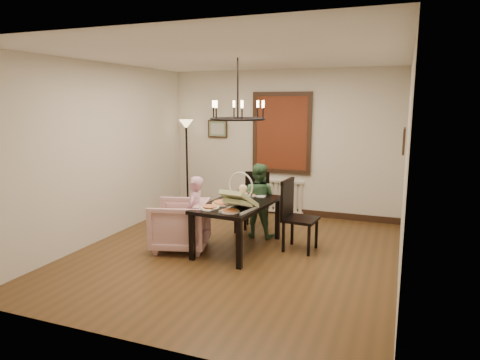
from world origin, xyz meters
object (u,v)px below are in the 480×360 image
Objects in this scene: dining_table at (238,208)px; baby_bouncer at (239,197)px; chair_far at (256,201)px; drinking_glass at (236,199)px; armchair at (180,225)px; seated_man at (258,206)px; elderly_woman at (195,221)px; floor_lamp at (187,166)px; chair_right at (301,215)px.

dining_table is 2.85× the size of baby_bouncer.
chair_far is 7.25× the size of drinking_glass.
chair_far is 1.20× the size of armchair.
baby_bouncer reaches higher than seated_man.
elderly_woman is (0.26, -0.02, 0.10)m from armchair.
armchair is at bearing -153.75° from dining_table.
dining_table is at bearing 112.60° from elderly_woman.
floor_lamp reaches higher than armchair.
seated_man is at bearing -82.06° from chair_far.
chair_far reaches higher than dining_table.
floor_lamp is at bearing -170.65° from armchair.
chair_right is at bearing 52.48° from baby_bouncer.
chair_right is (0.89, 0.28, -0.09)m from dining_table.
seated_man reaches higher than chair_far.
chair_right is 1.57m from elderly_woman.
floor_lamp is at bearing -158.25° from elderly_woman.
seated_man is at bearing 122.72° from armchair.
armchair is at bearing 47.86° from seated_man.
seated_man is 0.78m from drinking_glass.
baby_bouncer reaches higher than elderly_woman.
chair_right is 7.93× the size of drinking_glass.
chair_right is 0.91m from seated_man.
dining_table is 1.62× the size of chair_far.
seated_man reaches higher than armchair.
drinking_glass is at bearing -46.37° from floor_lamp.
dining_table is 1.94× the size of armchair.
seated_man is (-0.81, 0.42, -0.03)m from chair_right.
chair_right is at bearing 18.41° from drinking_glass.
chair_far is 1.62m from baby_bouncer.
elderly_woman is at bearing -177.09° from baby_bouncer.
chair_far reaches higher than armchair.
seated_man is 7.43× the size of drinking_glass.
baby_bouncer reaches higher than chair_right.
chair_right is 1.81m from armchair.
dining_table is 0.52m from baby_bouncer.
chair_far is 1.76× the size of baby_bouncer.
armchair is 0.81× the size of seated_man.
elderly_woman is at bearing -149.94° from drinking_glass.
dining_table is 1.15m from chair_far.
drinking_glass is (0.80, 0.29, 0.41)m from armchair.
seated_man is 1.80× the size of baby_bouncer.
drinking_glass is (-0.10, -0.72, 0.28)m from seated_man.
baby_bouncer is at bearing -62.82° from drinking_glass.
elderly_woman is at bearing -59.72° from floor_lamp.
dining_table is at bearing 112.60° from chair_right.
armchair is (-0.81, -0.32, -0.26)m from dining_table.
seated_man is 0.56× the size of floor_lamp.
drinking_glass is at bearing 125.76° from baby_bouncer.
floor_lamp is at bearing 142.17° from chair_far.
elderly_woman is 0.85m from baby_bouncer.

